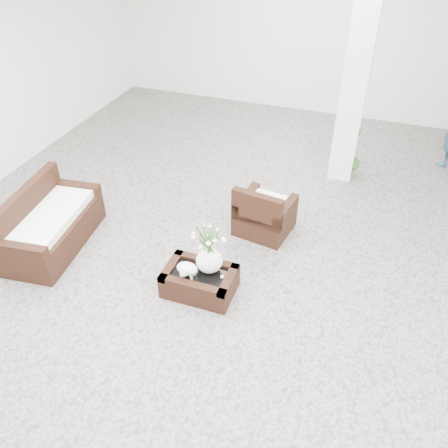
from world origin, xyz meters
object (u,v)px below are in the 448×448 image
(armchair, at_px, (265,208))
(topiary, at_px, (348,142))
(loveseat, at_px, (51,220))
(coffee_table, at_px, (200,282))

(armchair, relative_size, topiary, 0.61)
(armchair, distance_m, topiary, 2.24)
(armchair, height_order, loveseat, loveseat)
(armchair, bearing_deg, loveseat, 35.27)
(armchair, distance_m, loveseat, 3.10)
(loveseat, relative_size, topiary, 1.24)
(armchair, bearing_deg, coffee_table, 83.56)
(topiary, bearing_deg, loveseat, -137.12)
(coffee_table, distance_m, armchair, 1.63)
(topiary, bearing_deg, coffee_table, -110.22)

